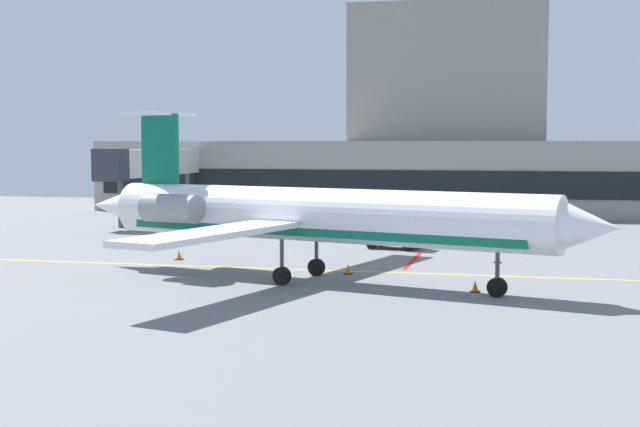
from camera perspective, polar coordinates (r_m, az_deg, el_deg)
name	(u,v)px	position (r m, az deg, el deg)	size (l,w,h in m)	color
ground	(288,278)	(46.89, -2.05, -4.17)	(120.00, 120.00, 0.11)	slate
terminal_building	(391,143)	(91.53, 4.59, 4.52)	(55.36, 11.11, 21.11)	gray
jet_bridge_west	(151,164)	(81.24, -10.81, 3.16)	(2.40, 19.36, 6.58)	silver
regional_jet	(311,215)	(45.19, -0.58, -0.11)	(29.35, 24.77, 8.77)	white
baggage_tug	(400,233)	(59.38, 5.16, -1.28)	(3.85, 2.70, 2.31)	#E5B20C
pushback_tractor	(490,222)	(70.03, 10.84, -0.52)	(4.36, 3.65, 2.07)	silver
fuel_tank	(166,206)	(78.31, -9.88, 0.46)	(7.44, 2.75, 2.79)	white
safety_cone_alpha	(348,269)	(47.99, 1.83, -3.61)	(0.47, 0.47, 0.55)	orange
safety_cone_bravo	(475,287)	(42.88, 9.91, -4.65)	(0.47, 0.47, 0.55)	orange
safety_cone_charlie	(179,256)	(54.48, -9.03, -2.68)	(0.47, 0.47, 0.55)	orange
safety_cone_delta	(497,259)	(53.46, 11.31, -2.85)	(0.47, 0.47, 0.55)	orange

